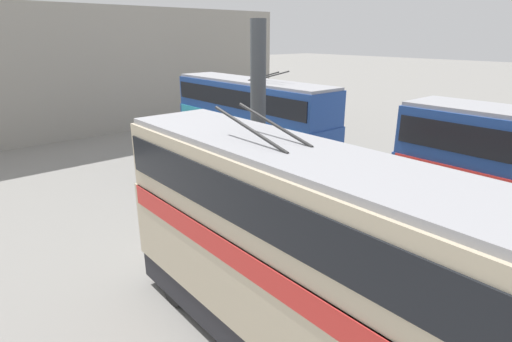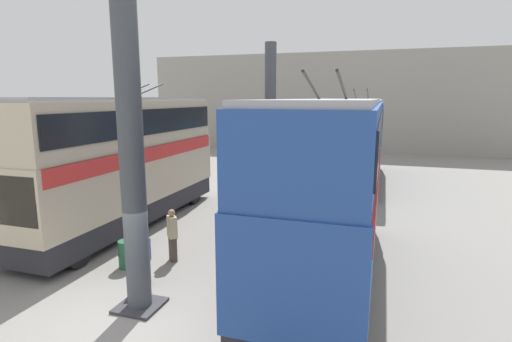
# 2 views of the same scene
# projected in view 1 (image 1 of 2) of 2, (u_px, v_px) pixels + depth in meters

# --- Properties ---
(depot_back_wall) EXTENTS (0.50, 36.00, 9.40)m
(depot_back_wall) POSITION_uv_depth(u_px,v_px,m) (84.00, 73.00, 28.89)
(depot_back_wall) COLOR gray
(depot_back_wall) RESTS_ON ground_plane
(support_column_far) EXTENTS (1.05, 1.05, 7.86)m
(support_column_far) POSITION_uv_depth(u_px,v_px,m) (258.00, 131.00, 15.32)
(support_column_far) COLOR #42474C
(support_column_far) RESTS_ON ground_plane
(bus_left_far) EXTENTS (10.99, 2.54, 5.64)m
(bus_left_far) POSITION_uv_depth(u_px,v_px,m) (251.00, 119.00, 22.20)
(bus_left_far) COLOR black
(bus_left_far) RESTS_ON ground_plane
(bus_right_near) EXTENTS (10.92, 2.54, 5.78)m
(bus_right_near) POSITION_uv_depth(u_px,v_px,m) (304.00, 254.00, 8.40)
(bus_right_near) COLOR black
(bus_right_near) RESTS_ON ground_plane
(person_by_left_row) EXTENTS (0.44, 0.48, 1.63)m
(person_by_left_row) POSITION_uv_depth(u_px,v_px,m) (507.00, 276.00, 11.25)
(person_by_left_row) COLOR #2D2D33
(person_by_left_row) RESTS_ON ground_plane
(person_aisle_midway) EXTENTS (0.47, 0.46, 1.71)m
(person_aisle_midway) POSITION_uv_depth(u_px,v_px,m) (491.00, 324.00, 9.32)
(person_aisle_midway) COLOR #473D33
(person_aisle_midway) RESTS_ON ground_plane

